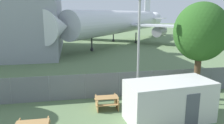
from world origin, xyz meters
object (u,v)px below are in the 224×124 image
Objects in this scene: airplane at (122,22)px; portable_cabin at (169,101)px; tree_left_of_cabin at (201,32)px; picnic_bench_open_grass at (107,101)px.

airplane is 33.89m from portable_cabin.
airplane is at bearing 87.12° from tree_left_of_cabin.
airplane reaches higher than picnic_bench_open_grass.
airplane reaches higher than portable_cabin.
tree_left_of_cabin reaches higher than picnic_bench_open_grass.
picnic_bench_open_grass is (-3.31, 2.28, -0.72)m from portable_cabin.
airplane is 5.26× the size of tree_left_of_cabin.
tree_left_of_cabin is (3.43, 2.79, 3.67)m from portable_cabin.
portable_cabin is 4.09m from picnic_bench_open_grass.
airplane is 23.61× the size of picnic_bench_open_grass.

